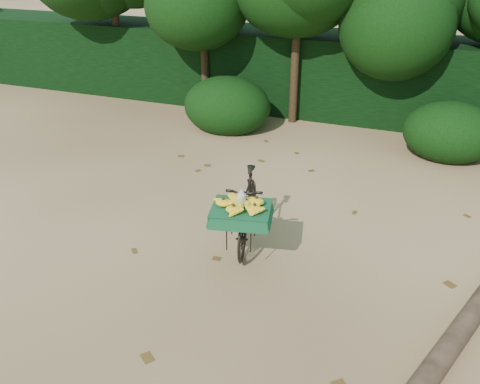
% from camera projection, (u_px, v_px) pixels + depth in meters
% --- Properties ---
extents(ground, '(80.00, 80.00, 0.00)m').
position_uv_depth(ground, '(313.00, 261.00, 6.59)').
color(ground, tan).
rests_on(ground, ground).
extents(vendor_bicycle, '(0.95, 1.81, 1.00)m').
position_uv_depth(vendor_bicycle, '(247.00, 208.00, 6.80)').
color(vendor_bicycle, black).
rests_on(vendor_bicycle, ground).
extents(fallen_log, '(1.30, 3.05, 0.23)m').
position_uv_depth(fallen_log, '(475.00, 310.00, 5.55)').
color(fallen_log, brown).
rests_on(fallen_log, ground).
extents(hedge_backdrop, '(26.00, 1.80, 1.80)m').
position_uv_depth(hedge_backdrop, '(384.00, 79.00, 11.43)').
color(hedge_backdrop, black).
rests_on(hedge_backdrop, ground).
extents(tree_row, '(14.50, 2.00, 4.00)m').
position_uv_depth(tree_row, '(354.00, 32.00, 10.48)').
color(tree_row, black).
rests_on(tree_row, ground).
extents(bush_clumps, '(8.80, 1.70, 0.90)m').
position_uv_depth(bush_clumps, '(394.00, 128.00, 9.80)').
color(bush_clumps, black).
rests_on(bush_clumps, ground).
extents(leaf_litter, '(7.00, 7.30, 0.01)m').
position_uv_depth(leaf_litter, '(324.00, 236.00, 7.13)').
color(leaf_litter, '#543816').
rests_on(leaf_litter, ground).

